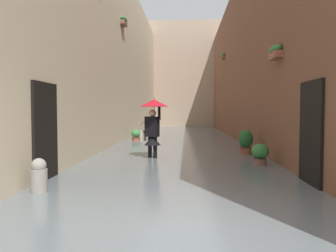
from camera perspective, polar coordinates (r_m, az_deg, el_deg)
The scene contains 10 objects.
ground_plane at distance 16.75m, azimuth 2.43°, elevation -2.81°, with size 63.67×63.67×0.00m, color gray.
flood_water at distance 16.74m, azimuth 2.43°, elevation -2.53°, with size 6.24×31.47×0.16m, color slate.
building_facade_left at distance 17.17m, azimuth 14.84°, elevation 10.77°, with size 2.04×29.47×8.10m.
building_facade_right at distance 17.30m, azimuth -9.85°, elevation 11.36°, with size 2.04×29.47×8.45m.
building_facade_far at distance 30.48m, azimuth 2.85°, elevation 8.82°, with size 9.04×1.80×9.71m, color tan.
person_wading at distance 9.91m, azimuth -2.62°, elevation 1.24°, with size 0.89×0.89×2.03m.
potted_plant_near_left at distance 11.15m, azimuth 13.51°, elevation -2.98°, with size 0.47×0.47×0.97m.
potted_plant_mid_left at distance 9.11m, azimuth 15.85°, elevation -4.98°, with size 0.47×0.47×0.72m.
potted_plant_mid_right at distance 15.93m, azimuth -5.62°, elevation -1.76°, with size 0.47×0.47×0.70m.
mooring_bollard at distance 6.27m, azimuth -21.71°, elevation -8.79°, with size 0.29×0.29×0.77m.
Camera 1 is at (-0.26, 3.93, 1.61)m, focal length 34.72 mm.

